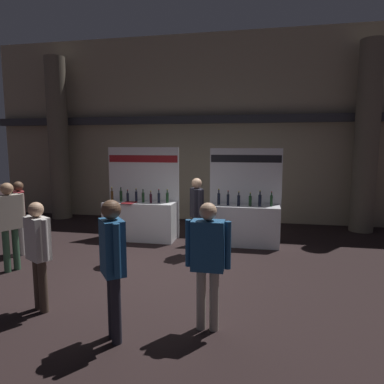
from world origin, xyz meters
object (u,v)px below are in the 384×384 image
(trash_bin, at_px, (116,250))
(visitor_6, at_px, (20,212))
(visitor_8, at_px, (9,219))
(visitor_3, at_px, (197,210))
(visitor_5, at_px, (208,254))
(visitor_7, at_px, (38,248))
(visitor_9, at_px, (113,258))
(exhibitor_booth_1, at_px, (244,221))
(exhibitor_booth_0, at_px, (140,216))

(trash_bin, bearing_deg, visitor_6, 174.12)
(trash_bin, height_order, visitor_8, visitor_8)
(visitor_3, distance_m, visitor_6, 3.88)
(visitor_5, xyz_separation_m, visitor_6, (-4.52, 2.32, -0.07))
(visitor_7, bearing_deg, visitor_6, -18.21)
(visitor_7, bearing_deg, visitor_3, -89.67)
(visitor_7, relative_size, visitor_8, 0.94)
(visitor_9, bearing_deg, exhibitor_booth_1, 125.63)
(trash_bin, distance_m, visitor_6, 2.43)
(exhibitor_booth_0, bearing_deg, visitor_5, -59.58)
(visitor_6, bearing_deg, visitor_3, -118.30)
(exhibitor_booth_0, bearing_deg, exhibitor_booth_1, 0.89)
(visitor_3, distance_m, visitor_8, 3.72)
(exhibitor_booth_0, height_order, visitor_6, exhibitor_booth_0)
(exhibitor_booth_0, distance_m, visitor_8, 3.15)
(visitor_6, distance_m, visitor_9, 4.42)
(exhibitor_booth_0, xyz_separation_m, exhibitor_booth_1, (2.63, 0.04, -0.00))
(trash_bin, bearing_deg, exhibitor_booth_0, 95.02)
(visitor_5, height_order, visitor_9, visitor_9)
(visitor_8, bearing_deg, visitor_3, -33.08)
(visitor_3, xyz_separation_m, visitor_7, (-1.74, -3.08, -0.05))
(trash_bin, xyz_separation_m, visitor_6, (-2.33, 0.24, 0.65))
(exhibitor_booth_0, relative_size, visitor_8, 1.38)
(exhibitor_booth_0, relative_size, visitor_3, 1.39)
(visitor_6, distance_m, visitor_8, 1.08)
(visitor_3, bearing_deg, visitor_5, -14.60)
(exhibitor_booth_0, xyz_separation_m, visitor_8, (-1.65, -2.64, 0.43))
(exhibitor_booth_1, relative_size, trash_bin, 3.90)
(visitor_5, bearing_deg, exhibitor_booth_1, -93.93)
(visitor_6, xyz_separation_m, visitor_8, (0.51, -0.95, 0.07))
(visitor_6, xyz_separation_m, visitor_9, (3.43, -2.79, 0.11))
(trash_bin, bearing_deg, visitor_9, -66.69)
(visitor_9, bearing_deg, trash_bin, 165.62)
(exhibitor_booth_0, distance_m, visitor_7, 3.99)
(exhibitor_booth_1, relative_size, visitor_9, 1.32)
(visitor_3, xyz_separation_m, visitor_5, (0.73, -3.12, 0.02))
(visitor_7, bearing_deg, exhibitor_booth_1, -94.44)
(visitor_5, distance_m, visitor_7, 2.46)
(exhibitor_booth_0, height_order, visitor_9, exhibitor_booth_0)
(visitor_8, xyz_separation_m, visitor_9, (2.92, -1.84, 0.03))
(trash_bin, bearing_deg, visitor_3, 35.30)
(exhibitor_booth_1, bearing_deg, visitor_5, -93.78)
(visitor_7, xyz_separation_m, visitor_9, (1.37, -0.51, 0.11))
(trash_bin, distance_m, visitor_3, 1.92)
(trash_bin, relative_size, visitor_8, 0.35)
(visitor_3, height_order, visitor_6, visitor_3)
(exhibitor_booth_0, height_order, visitor_3, exhibitor_booth_0)
(visitor_3, bearing_deg, exhibitor_booth_0, -146.47)
(exhibitor_booth_0, bearing_deg, visitor_6, -141.88)
(visitor_6, bearing_deg, visitor_5, -157.37)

